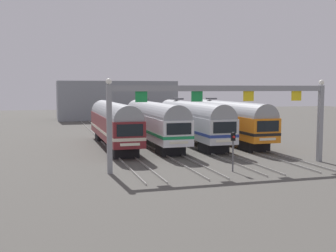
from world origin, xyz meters
TOP-DOWN VIEW (x-y plane):
  - ground_plane at (0.00, 0.00)m, footprint 160.00×160.00m
  - track_bed at (0.00, 17.00)m, footprint 14.67×70.00m
  - commuter_train_maroon at (-6.58, -0.01)m, footprint 2.88×18.06m
  - commuter_train_white at (-2.19, -0.00)m, footprint 2.88×18.06m
  - commuter_train_silver at (2.19, -0.00)m, footprint 2.88×18.06m
  - commuter_train_orange at (6.58, -0.00)m, footprint 2.88×18.06m
  - catenary_gantry at (0.00, -13.50)m, footprint 18.41×0.44m
  - yard_signal_mast at (0.00, -15.42)m, footprint 0.28×0.35m
  - maintenance_building at (0.30, 40.70)m, footprint 23.33×10.00m

SIDE VIEW (x-z plane):
  - ground_plane at x=0.00m, z-range 0.00..0.00m
  - track_bed at x=0.00m, z-range 0.00..0.15m
  - yard_signal_mast at x=0.00m, z-range 0.59..3.59m
  - commuter_train_maroon at x=-6.58m, z-range 0.30..5.07m
  - commuter_train_white at x=-2.19m, z-range 0.16..5.21m
  - commuter_train_silver at x=2.19m, z-range 0.16..5.21m
  - commuter_train_orange at x=6.58m, z-range 0.16..5.21m
  - maintenance_building at x=0.30m, z-range 0.00..7.62m
  - catenary_gantry at x=0.00m, z-range 1.66..8.63m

